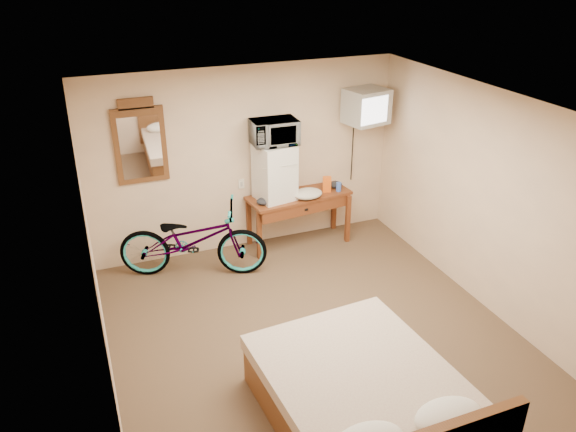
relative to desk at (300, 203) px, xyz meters
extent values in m
plane|color=#483224|center=(-0.66, -2.00, -0.64)|extent=(4.60, 4.60, 0.00)
plane|color=silver|center=(-0.66, -2.00, 1.86)|extent=(4.60, 4.60, 0.00)
cube|color=#C7A98D|center=(-0.66, 0.30, 0.61)|extent=(4.20, 0.04, 2.50)
cube|color=#C7A98D|center=(-0.66, -4.30, 0.61)|extent=(4.20, 0.04, 2.50)
cube|color=#C7A98D|center=(-2.76, -2.00, 0.61)|extent=(0.04, 4.60, 2.50)
cube|color=#C7A98D|center=(1.44, -2.00, 0.61)|extent=(0.04, 4.60, 2.50)
cube|color=silver|center=(-0.74, 0.29, 0.28)|extent=(0.08, 0.01, 0.13)
cube|color=brown|center=(0.00, 0.04, 0.09)|extent=(1.47, 0.69, 0.04)
cube|color=brown|center=(-0.66, -0.18, -0.28)|extent=(0.06, 0.06, 0.71)
cube|color=brown|center=(0.66, -0.18, -0.28)|extent=(0.06, 0.06, 0.71)
cube|color=brown|center=(-0.66, 0.26, -0.28)|extent=(0.06, 0.06, 0.71)
cube|color=brown|center=(0.66, 0.26, -0.28)|extent=(0.06, 0.06, 0.71)
cube|color=brown|center=(0.00, -0.20, -0.01)|extent=(1.30, 0.17, 0.16)
cube|color=black|center=(0.00, -0.22, -0.01)|extent=(0.05, 0.02, 0.03)
cube|color=silver|center=(-0.35, 0.03, 0.50)|extent=(0.54, 0.52, 0.76)
cube|color=#A5A49F|center=(-0.35, -0.19, 0.65)|extent=(0.47, 0.01, 0.00)
cylinder|color=#A5A49F|center=(-0.52, -0.20, 0.45)|extent=(0.02, 0.02, 0.27)
imported|color=silver|center=(-0.35, 0.03, 1.04)|extent=(0.60, 0.42, 0.32)
cube|color=#E35B14|center=(0.39, -0.02, 0.23)|extent=(0.12, 0.09, 0.22)
cylinder|color=blue|center=(0.55, -0.06, 0.18)|extent=(0.07, 0.07, 0.13)
ellipsoid|color=beige|center=(0.06, -0.12, 0.18)|extent=(0.41, 0.31, 0.13)
ellipsoid|color=black|center=(-0.54, -0.10, 0.16)|extent=(0.24, 0.18, 0.09)
ellipsoid|color=black|center=(0.57, 0.07, 0.16)|extent=(0.19, 0.16, 0.09)
cube|color=black|center=(0.96, 0.29, 1.14)|extent=(0.14, 0.02, 0.14)
cylinder|color=black|center=(0.96, 0.24, 1.14)|extent=(0.05, 0.30, 0.05)
cube|color=#A5A49F|center=(0.96, 0.02, 1.25)|extent=(0.61, 0.54, 0.46)
cube|color=white|center=(0.96, -0.21, 1.25)|extent=(0.43, 0.10, 0.35)
cube|color=black|center=(0.96, 0.25, 1.25)|extent=(0.33, 0.08, 0.29)
cube|color=brown|center=(-2.01, 0.28, 0.99)|extent=(0.63, 0.04, 0.95)
cube|color=brown|center=(-2.01, 0.28, 1.51)|extent=(0.42, 0.04, 0.13)
cube|color=white|center=(-2.01, 0.25, 0.97)|extent=(0.49, 0.01, 0.78)
imported|color=black|center=(-1.56, -0.24, -0.15)|extent=(1.97, 1.24, 0.98)
cube|color=brown|center=(-0.77, -3.30, -0.44)|extent=(1.61, 2.07, 0.40)
cube|color=beige|center=(-0.77, -3.30, -0.19)|extent=(1.65, 2.11, 0.14)
ellipsoid|color=silver|center=(-0.42, -3.95, -0.06)|extent=(0.57, 0.35, 0.20)
camera|label=1|loc=(-2.74, -6.46, 3.20)|focal=35.00mm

